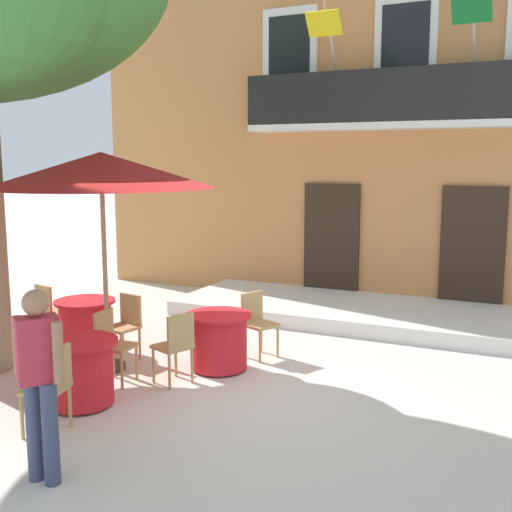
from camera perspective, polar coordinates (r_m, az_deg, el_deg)
name	(u,v)px	position (r m, az deg, el deg)	size (l,w,h in m)	color
ground_plane	(230,386)	(7.83, -2.37, -11.79)	(120.00, 120.00, 0.00)	beige
building_facade	(425,111)	(13.74, 15.15, 12.66)	(13.00, 5.09, 7.50)	#CC844C
entrance_step_platform	(382,315)	(10.94, 11.40, -5.27)	(7.20, 2.33, 0.25)	silver
cafe_table_near_tree	(80,372)	(7.40, -15.77, -10.14)	(0.86, 0.86, 0.76)	red
cafe_chair_near_tree_0	(111,341)	(7.99, -13.08, -7.60)	(0.43, 0.43, 0.91)	tan
cafe_chair_near_tree_1	(52,384)	(6.70, -18.15, -11.04)	(0.49, 0.49, 0.91)	tan
cafe_table_middle	(219,341)	(8.30, -3.41, -7.74)	(0.86, 0.86, 0.76)	red
cafe_chair_middle_0	(176,343)	(7.76, -7.34, -7.92)	(0.52, 0.52, 0.91)	tan
cafe_chair_middle_1	(257,320)	(8.79, 0.08, -5.85)	(0.52, 0.52, 0.91)	tan
cafe_table_far_side	(86,325)	(9.37, -15.31, -6.11)	(0.86, 0.86, 0.76)	red
cafe_chair_far_side_0	(50,309)	(9.90, -18.30, -4.64)	(0.48, 0.48, 0.91)	tan
cafe_chair_far_side_1	(125,322)	(8.84, -11.84, -5.97)	(0.46, 0.46, 0.91)	tan
cafe_umbrella	(101,171)	(8.17, -13.96, 7.55)	(2.90, 2.90, 2.85)	#997A56
pedestrian_near_entrance	(39,375)	(5.65, -19.20, -10.24)	(0.53, 0.40, 1.69)	#384260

